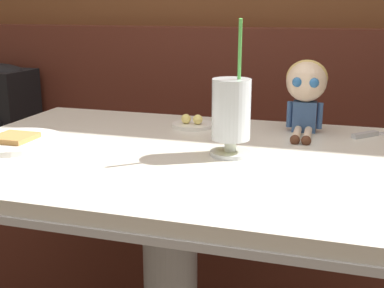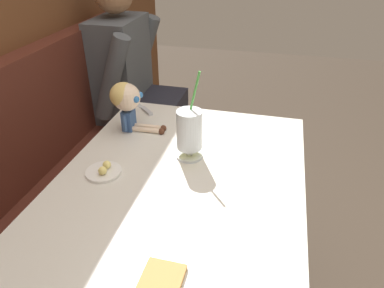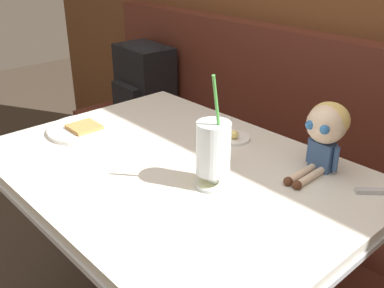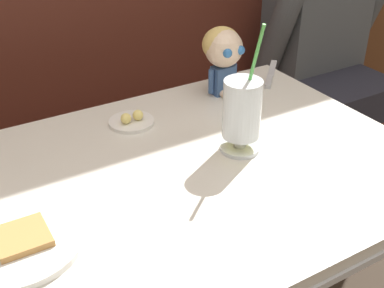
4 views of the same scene
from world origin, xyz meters
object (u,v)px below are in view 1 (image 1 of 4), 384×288
Objects in this scene: seated_doll at (306,85)px; milkshake_glass at (231,114)px; toast_plate at (13,141)px; butter_saucer at (193,124)px; butter_knife at (374,134)px.

milkshake_glass is at bearing -116.23° from seated_doll.
toast_plate is 2.08× the size of butter_saucer.
seated_doll is (0.69, 0.36, 0.12)m from toast_plate.
butter_knife is at bearing 42.32° from milkshake_glass.
toast_plate is 0.56m from milkshake_glass.
milkshake_glass is at bearing 6.80° from toast_plate.
milkshake_glass is (0.55, 0.07, 0.09)m from toast_plate.
butter_knife is (0.33, 0.30, -0.10)m from milkshake_glass.
toast_plate is 1.37× the size of butter_knife.
butter_saucer is at bearing -174.60° from butter_knife.
milkshake_glass reaches higher than butter_knife.
butter_knife is (0.88, 0.36, -0.00)m from toast_plate.
butter_saucer is 0.50m from butter_knife.
toast_plate is 0.95m from butter_knife.
toast_plate is 0.49m from butter_saucer.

